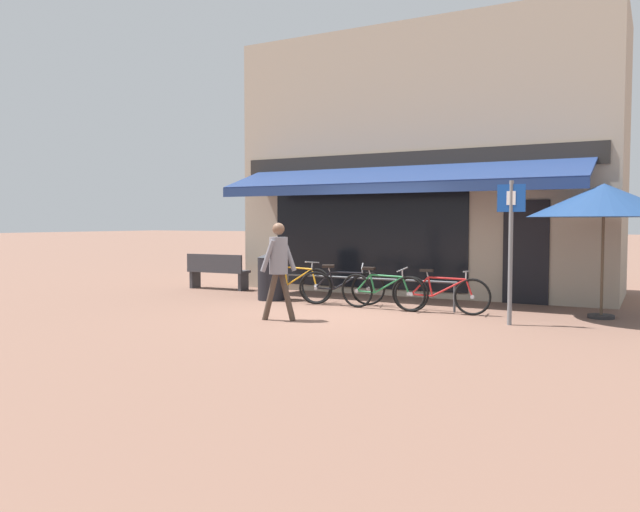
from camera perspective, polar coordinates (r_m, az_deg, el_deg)
name	(u,v)px	position (r m, az deg, el deg)	size (l,w,h in m)	color
ground_plane	(341,314)	(11.29, 1.95, -5.33)	(160.00, 160.00, 0.00)	brown
shop_front	(428,165)	(15.39, 9.81, 8.17)	(8.63, 4.47, 6.06)	tan
bike_rack_rail	(365,282)	(12.32, 4.16, -2.39)	(3.69, 0.04, 0.57)	#47494F
bicycle_orange	(294,283)	(13.03, -2.43, -2.49)	(1.83, 0.52, 0.87)	black
bicycle_black	(342,287)	(12.45, 1.99, -2.85)	(1.66, 0.78, 0.84)	black
bicycle_green	(382,291)	(11.86, 5.69, -3.18)	(1.72, 0.52, 0.81)	black
bicycle_red	(441,294)	(11.52, 11.01, -3.42)	(1.77, 0.52, 0.81)	black
pedestrian_adult	(279,260)	(10.51, -3.81, -0.40)	(0.57, 0.48, 1.66)	#47382D
litter_bin	(271,276)	(13.30, -4.48, -1.82)	(0.59, 0.59, 1.02)	black
parking_sign	(511,237)	(10.44, 17.04, 1.70)	(0.44, 0.07, 2.32)	slate
cafe_parasol	(604,201)	(11.74, 24.53, 4.63)	(2.54, 2.54, 2.32)	#4C3D2D
park_bench	(217,271)	(15.52, -9.38, -1.33)	(1.62, 0.51, 0.87)	#38383D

